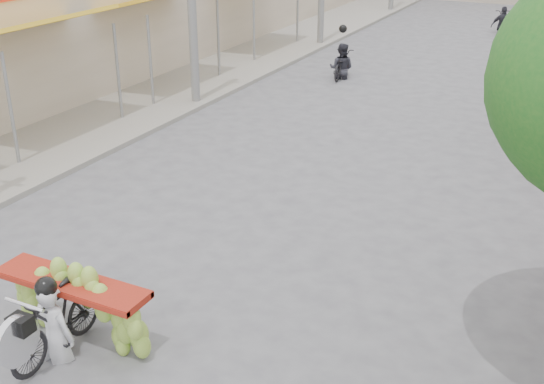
{
  "coord_description": "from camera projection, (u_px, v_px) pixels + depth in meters",
  "views": [
    {
      "loc": [
        4.93,
        -3.76,
        5.6
      ],
      "look_at": [
        0.39,
        5.27,
        1.1
      ],
      "focal_mm": 45.0,
      "sensor_mm": 36.0,
      "label": 1
    }
  ],
  "objects": [
    {
      "name": "bg_motorbike_a",
      "position": [
        342.0,
        55.0,
        21.79
      ],
      "size": [
        0.84,
        1.56,
        1.95
      ],
      "color": "black",
      "rests_on": "ground"
    },
    {
      "name": "sidewalk_left",
      "position": [
        204.0,
        73.0,
        22.45
      ],
      "size": [
        4.0,
        60.0,
        0.12
      ],
      "primitive_type": "cube",
      "color": "gray",
      "rests_on": "ground"
    },
    {
      "name": "banana_motorbike",
      "position": [
        62.0,
        305.0,
        8.82
      ],
      "size": [
        2.23,
        1.82,
        1.99
      ],
      "color": "black",
      "rests_on": "ground"
    },
    {
      "name": "bg_motorbike_c",
      "position": [
        504.0,
        14.0,
        28.58
      ],
      "size": [
        1.09,
        1.69,
        1.95
      ],
      "color": "black",
      "rests_on": "ground"
    }
  ]
}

